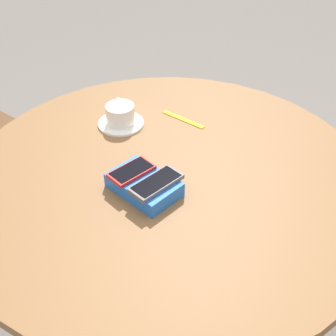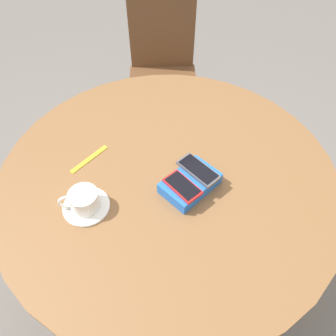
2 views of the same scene
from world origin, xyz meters
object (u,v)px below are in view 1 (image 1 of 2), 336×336
object	(u,v)px
phone_gray	(156,183)
phone_red	(132,171)
round_table	(168,201)
saucer	(121,123)
phone_box	(144,185)
coffee_cup	(120,113)
lanyard_strap	(183,119)

from	to	relation	value
phone_gray	phone_red	distance (m)	0.08
round_table	saucer	bearing A→B (deg)	-0.02
saucer	phone_box	bearing A→B (deg)	164.07
phone_gray	coffee_cup	size ratio (longest dim) A/B	1.27
round_table	saucer	size ratio (longest dim) A/B	7.89
round_table	lanyard_strap	xyz separation A→B (m)	(0.21, -0.19, 0.11)
phone_red	phone_gray	bearing A→B (deg)	-158.45
round_table	phone_box	world-z (taller)	phone_box
phone_gray	lanyard_strap	size ratio (longest dim) A/B	0.96
phone_box	phone_gray	bearing A→B (deg)	-158.71
round_table	phone_red	world-z (taller)	phone_red
phone_red	round_table	bearing A→B (deg)	-94.75
saucer	lanyard_strap	xyz separation A→B (m)	(-0.08, -0.19, -0.00)
phone_box	coffee_cup	distance (m)	0.34
saucer	lanyard_strap	bearing A→B (deg)	-112.97
lanyard_strap	saucer	bearing A→B (deg)	67.03
saucer	phone_red	bearing A→B (deg)	159.21
saucer	phone_gray	bearing A→B (deg)	168.01
lanyard_strap	phone_box	bearing A→B (deg)	131.20
round_table	phone_gray	distance (m)	0.18
lanyard_strap	phone_red	bearing A→B (deg)	124.85
round_table	lanyard_strap	distance (m)	0.30
saucer	round_table	bearing A→B (deg)	179.98
phone_red	coffee_cup	distance (m)	0.31
round_table	saucer	distance (m)	0.31
round_table	coffee_cup	bearing A→B (deg)	-0.20
phone_box	phone_gray	xyz separation A→B (m)	(-0.04, -0.02, 0.03)
phone_red	lanyard_strap	bearing A→B (deg)	-55.15
phone_red	phone_box	bearing A→B (deg)	-158.19
saucer	coffee_cup	size ratio (longest dim) A/B	1.21
phone_red	lanyard_strap	size ratio (longest dim) A/B	0.82
round_table	phone_gray	xyz separation A→B (m)	(-0.07, 0.08, 0.15)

